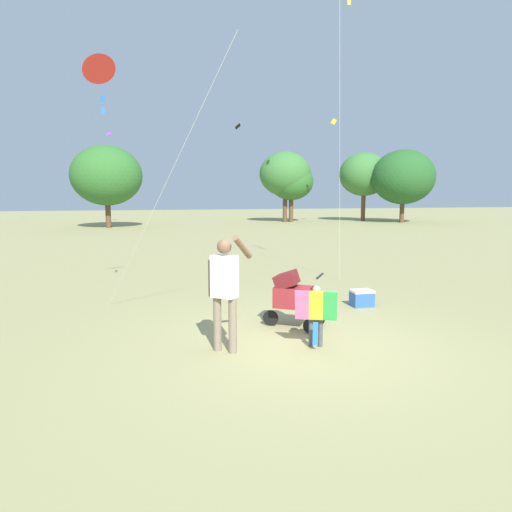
{
  "coord_description": "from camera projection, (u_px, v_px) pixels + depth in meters",
  "views": [
    {
      "loc": [
        -2.28,
        -6.64,
        2.36
      ],
      "look_at": [
        -0.5,
        0.87,
        1.3
      ],
      "focal_mm": 32.15,
      "sensor_mm": 36.0,
      "label": 1
    }
  ],
  "objects": [
    {
      "name": "ground_plane",
      "position": [
        299.0,
        344.0,
        7.25
      ],
      "size": [
        120.0,
        120.0,
        0.0
      ],
      "primitive_type": "plane",
      "color": "#938E5B"
    },
    {
      "name": "kite_adult_black",
      "position": [
        100.0,
        71.0,
        9.14
      ],
      "size": [
        2.58,
        3.69,
        5.09
      ],
      "color": "red",
      "rests_on": "ground"
    },
    {
      "name": "cooler_box",
      "position": [
        362.0,
        298.0,
        9.62
      ],
      "size": [
        0.45,
        0.33,
        0.35
      ],
      "color": "#2D5BB7",
      "rests_on": "ground"
    },
    {
      "name": "person_adult_flyer",
      "position": [
        225.0,
        285.0,
        6.76
      ],
      "size": [
        0.68,
        0.46,
        1.77
      ],
      "color": "#7F705B",
      "rests_on": "ground"
    },
    {
      "name": "distant_kites_cluster",
      "position": [
        168.0,
        49.0,
        29.15
      ],
      "size": [
        28.23,
        10.89,
        10.84
      ],
      "color": "green"
    },
    {
      "name": "child_with_butterfly_kite",
      "position": [
        316.0,
        310.0,
        7.0
      ],
      "size": [
        0.65,
        0.46,
        0.96
      ],
      "color": "#4C4C51",
      "rests_on": "ground"
    },
    {
      "name": "treeline_distant",
      "position": [
        218.0,
        177.0,
        34.52
      ],
      "size": [
        41.76,
        7.53,
        5.8
      ],
      "color": "brown",
      "rests_on": "ground"
    },
    {
      "name": "stroller",
      "position": [
        292.0,
        294.0,
        8.02
      ],
      "size": [
        1.07,
        0.87,
        1.03
      ],
      "color": "black",
      "rests_on": "ground"
    }
  ]
}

